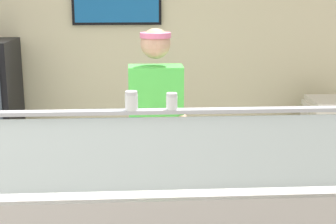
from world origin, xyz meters
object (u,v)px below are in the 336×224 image
object	(u,v)px
pizza_server	(155,166)
parmesan_shaker	(131,102)
worker_figure	(157,134)
pepper_flake_shaker	(172,102)
pizza_box_stack	(332,111)
pizza_tray	(149,168)

from	to	relation	value
pizza_server	parmesan_shaker	bearing A→B (deg)	-119.18
parmesan_shaker	worker_figure	world-z (taller)	worker_figure
parmesan_shaker	pepper_flake_shaker	distance (m)	0.20
pizza_server	pepper_flake_shaker	world-z (taller)	pepper_flake_shaker
worker_figure	pizza_box_stack	xyz separation A→B (m)	(1.67, 0.95, -0.08)
pizza_box_stack	pepper_flake_shaker	bearing A→B (deg)	-129.95
pizza_tray	parmesan_shaker	size ratio (longest dim) A/B	4.94
pizza_server	pizza_box_stack	distance (m)	2.32
pizza_server	pepper_flake_shaker	bearing A→B (deg)	-89.17
pizza_server	worker_figure	bearing A→B (deg)	76.79
pizza_server	pizza_tray	bearing A→B (deg)	142.15
pizza_tray	parmesan_shaker	world-z (taller)	parmesan_shaker
pepper_flake_shaker	pizza_server	bearing A→B (deg)	100.88
worker_figure	pizza_box_stack	world-z (taller)	worker_figure
pizza_server	pepper_flake_shaker	xyz separation A→B (m)	(0.07, -0.38, 0.47)
pizza_box_stack	pizza_server	bearing A→B (deg)	-137.32
pepper_flake_shaker	pizza_box_stack	bearing A→B (deg)	50.05
pepper_flake_shaker	pizza_box_stack	size ratio (longest dim) A/B	0.18
pizza_tray	pizza_server	xyz separation A→B (m)	(0.04, -0.02, 0.02)
parmesan_shaker	worker_figure	xyz separation A→B (m)	(0.16, 1.00, -0.46)
parmesan_shaker	pizza_box_stack	distance (m)	2.73
pepper_flake_shaker	pizza_box_stack	distance (m)	2.59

